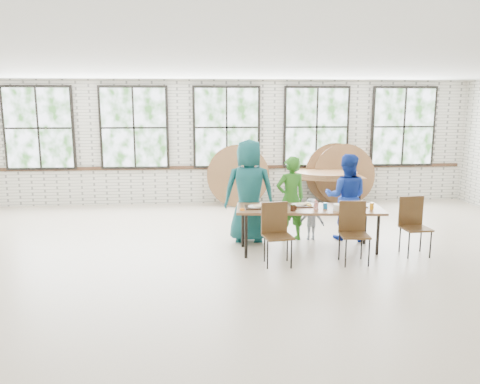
{
  "coord_description": "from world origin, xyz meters",
  "views": [
    {
      "loc": [
        -0.59,
        -6.91,
        2.44
      ],
      "look_at": [
        0.0,
        0.4,
        1.05
      ],
      "focal_mm": 35.0,
      "sensor_mm": 36.0,
      "label": 1
    }
  ],
  "objects_px": {
    "chair_near_right": "(353,227)",
    "storage_table": "(325,179)",
    "chair_near_left": "(276,228)",
    "dining_table": "(309,211)"
  },
  "relations": [
    {
      "from": "dining_table",
      "to": "storage_table",
      "type": "distance_m",
      "value": 3.49
    },
    {
      "from": "dining_table",
      "to": "chair_near_right",
      "type": "xyz_separation_m",
      "value": [
        0.57,
        -0.59,
        -0.13
      ]
    },
    {
      "from": "chair_near_left",
      "to": "storage_table",
      "type": "xyz_separation_m",
      "value": [
        1.78,
        3.87,
        0.13
      ]
    },
    {
      "from": "dining_table",
      "to": "storage_table",
      "type": "relative_size",
      "value": 1.36
    },
    {
      "from": "chair_near_right",
      "to": "storage_table",
      "type": "xyz_separation_m",
      "value": [
        0.57,
        3.89,
        0.13
      ]
    },
    {
      "from": "storage_table",
      "to": "chair_near_left",
      "type": "bearing_deg",
      "value": -113.96
    },
    {
      "from": "chair_near_left",
      "to": "chair_near_right",
      "type": "relative_size",
      "value": 1.0
    },
    {
      "from": "dining_table",
      "to": "chair_near_left",
      "type": "height_order",
      "value": "chair_near_left"
    },
    {
      "from": "chair_near_left",
      "to": "storage_table",
      "type": "distance_m",
      "value": 4.26
    },
    {
      "from": "chair_near_right",
      "to": "storage_table",
      "type": "bearing_deg",
      "value": 85.57
    }
  ]
}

